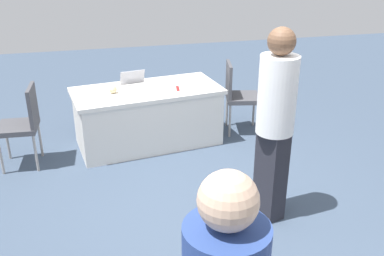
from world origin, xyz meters
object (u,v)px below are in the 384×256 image
at_px(table_foreground, 148,116).
at_px(laptop_silver, 135,85).
at_px(yarn_ball, 113,89).
at_px(scissors_red, 178,88).
at_px(person_organiser, 275,117).
at_px(chair_tucked_right, 23,121).
at_px(chair_near_front, 238,93).

height_order(table_foreground, laptop_silver, laptop_silver).
xyz_separation_m(yarn_ball, scissors_red, (-0.80, 0.02, -0.05)).
relative_size(person_organiser, scissors_red, 10.16).
bearing_deg(chair_tucked_right, table_foreground, -76.75).
xyz_separation_m(laptop_silver, yarn_ball, (0.28, 0.14, 0.01)).
height_order(laptop_silver, yarn_ball, laptop_silver).
bearing_deg(yarn_ball, chair_tucked_right, 10.33).
distance_m(chair_near_front, laptop_silver, 1.40).
height_order(person_organiser, yarn_ball, person_organiser).
xyz_separation_m(table_foreground, scissors_red, (-0.38, 0.09, 0.37)).
height_order(chair_near_front, laptop_silver, chair_near_front).
xyz_separation_m(laptop_silver, scissors_red, (-0.52, 0.16, -0.04)).
bearing_deg(person_organiser, chair_tucked_right, 36.75).
xyz_separation_m(chair_near_front, yarn_ball, (1.66, 0.14, 0.23)).
bearing_deg(chair_near_front, person_organiser, 1.76).
height_order(person_organiser, laptop_silver, person_organiser).
relative_size(chair_near_front, laptop_silver, 2.69).
bearing_deg(scissors_red, laptop_silver, -99.13).
distance_m(chair_near_front, person_organiser, 2.06).
distance_m(chair_tucked_right, scissors_red, 1.87).
distance_m(table_foreground, chair_tucked_right, 1.50).
relative_size(person_organiser, yarn_ball, 18.46).
bearing_deg(chair_near_front, chair_tucked_right, -70.98).
height_order(chair_tucked_right, laptop_silver, chair_tucked_right).
xyz_separation_m(table_foreground, laptop_silver, (0.14, -0.07, 0.41)).
relative_size(chair_tucked_right, person_organiser, 0.53).
xyz_separation_m(table_foreground, chair_near_front, (-1.24, -0.08, 0.19)).
distance_m(table_foreground, laptop_silver, 0.44).
distance_m(person_organiser, scissors_red, 1.90).
bearing_deg(scissors_red, yarn_ball, -83.70).
distance_m(laptop_silver, scissors_red, 0.54).
xyz_separation_m(table_foreground, person_organiser, (-0.89, 1.90, 0.66)).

